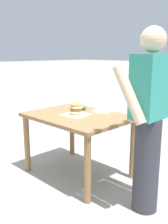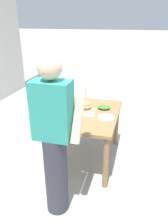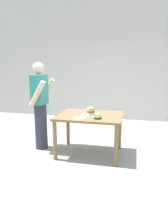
# 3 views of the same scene
# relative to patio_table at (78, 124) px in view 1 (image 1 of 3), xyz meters

# --- Properties ---
(ground_plane) EXTENTS (80.00, 80.00, 0.00)m
(ground_plane) POSITION_rel_patio_table_xyz_m (0.00, 0.00, -0.64)
(ground_plane) COLOR #9E9E99
(patio_table) EXTENTS (0.89, 1.18, 0.75)m
(patio_table) POSITION_rel_patio_table_xyz_m (0.00, 0.00, 0.00)
(patio_table) COLOR olive
(patio_table) RESTS_ON ground
(serving_paper) EXTENTS (0.32, 0.32, 0.00)m
(serving_paper) POSITION_rel_patio_table_xyz_m (0.02, -0.01, 0.12)
(serving_paper) COLOR white
(serving_paper) RESTS_ON patio_table
(sandwich) EXTENTS (0.15, 0.15, 0.19)m
(sandwich) POSITION_rel_patio_table_xyz_m (0.01, -0.02, 0.19)
(sandwich) COLOR gold
(sandwich) RESTS_ON serving_paper
(pickle_spear) EXTENTS (0.08, 0.03, 0.02)m
(pickle_spear) POSITION_rel_patio_table_xyz_m (-0.06, -0.03, 0.13)
(pickle_spear) COLOR #8EA83D
(pickle_spear) RESTS_ON serving_paper
(side_plate_with_forks) EXTENTS (0.22, 0.22, 0.02)m
(side_plate_with_forks) POSITION_rel_patio_table_xyz_m (-0.30, 0.10, 0.12)
(side_plate_with_forks) COLOR white
(side_plate_with_forks) RESTS_ON patio_table
(side_salad) EXTENTS (0.18, 0.14, 0.05)m
(side_salad) POSITION_rel_patio_table_xyz_m (-0.22, -0.19, 0.14)
(side_salad) COLOR #386B28
(side_salad) RESTS_ON patio_table
(diner_across_table) EXTENTS (0.55, 0.35, 1.69)m
(diner_across_table) POSITION_rel_patio_table_xyz_m (0.07, 0.98, 0.25)
(diner_across_table) COLOR #33333D
(diner_across_table) RESTS_ON ground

